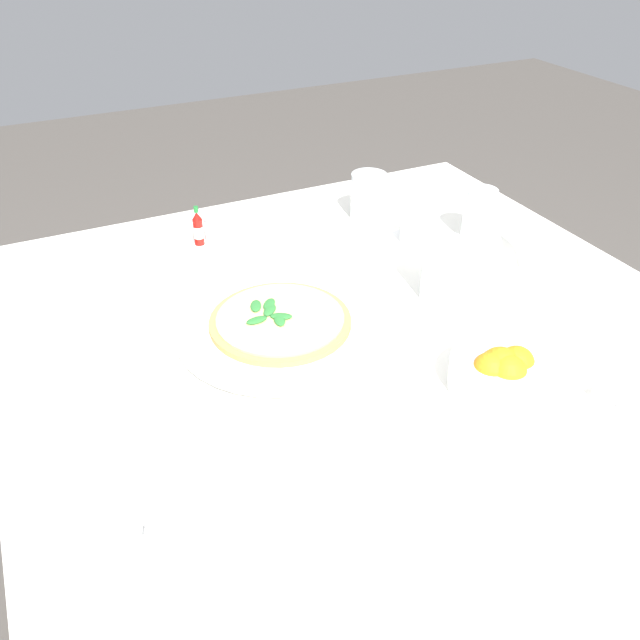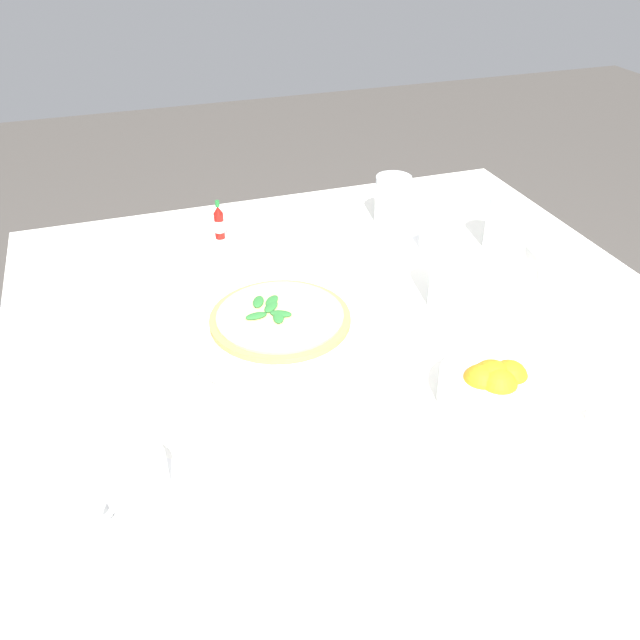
# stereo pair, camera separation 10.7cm
# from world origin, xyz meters

# --- Properties ---
(ground_plane) EXTENTS (8.00, 8.00, 0.00)m
(ground_plane) POSITION_xyz_m (0.00, 0.00, 0.00)
(ground_plane) COLOR #4C4742
(dining_table) EXTENTS (1.14, 1.14, 0.75)m
(dining_table) POSITION_xyz_m (0.00, 0.00, 0.62)
(dining_table) COLOR white
(dining_table) RESTS_ON ground_plane
(pizza_plate) EXTENTS (0.34, 0.34, 0.02)m
(pizza_plate) POSITION_xyz_m (0.12, -0.04, 0.76)
(pizza_plate) COLOR white
(pizza_plate) RESTS_ON dining_table
(pizza) EXTENTS (0.23, 0.23, 0.02)m
(pizza) POSITION_xyz_m (0.12, -0.04, 0.77)
(pizza) COLOR tan
(pizza) RESTS_ON pizza_plate
(coffee_cup_far_right) EXTENTS (0.13, 0.13, 0.07)m
(coffee_cup_far_right) POSITION_xyz_m (0.38, 0.25, 0.78)
(coffee_cup_far_right) COLOR white
(coffee_cup_far_right) RESTS_ON dining_table
(coffee_cup_near_right) EXTENTS (0.13, 0.13, 0.06)m
(coffee_cup_near_right) POSITION_xyz_m (-0.25, -0.21, 0.78)
(coffee_cup_near_right) COLOR white
(coffee_cup_near_right) RESTS_ON dining_table
(water_glass_left_edge) EXTENTS (0.07, 0.07, 0.12)m
(water_glass_left_edge) POSITION_xyz_m (-0.17, -0.02, 0.80)
(water_glass_left_edge) COLOR white
(water_glass_left_edge) RESTS_ON dining_table
(water_glass_far_left) EXTENTS (0.06, 0.06, 0.11)m
(water_glass_far_left) POSITION_xyz_m (-0.37, -0.18, 0.80)
(water_glass_far_left) COLOR white
(water_glass_far_left) RESTS_ON dining_table
(water_glass_right_edge) EXTENTS (0.08, 0.08, 0.10)m
(water_glass_right_edge) POSITION_xyz_m (-0.22, -0.36, 0.80)
(water_glass_right_edge) COLOR white
(water_glass_right_edge) RESTS_ON dining_table
(citrus_bowl) EXTENTS (0.15, 0.15, 0.07)m
(citrus_bowl) POSITION_xyz_m (-0.11, 0.23, 0.78)
(citrus_bowl) COLOR white
(citrus_bowl) RESTS_ON dining_table
(hot_sauce_bottle) EXTENTS (0.02, 0.02, 0.08)m
(hot_sauce_bottle) POSITION_xyz_m (0.15, -0.40, 0.78)
(hot_sauce_bottle) COLOR #B7140F
(hot_sauce_bottle) RESTS_ON dining_table
(salt_shaker) EXTENTS (0.03, 0.03, 0.06)m
(salt_shaker) POSITION_xyz_m (0.18, -0.39, 0.77)
(salt_shaker) COLOR white
(salt_shaker) RESTS_ON dining_table
(pepper_shaker) EXTENTS (0.03, 0.03, 0.06)m
(pepper_shaker) POSITION_xyz_m (0.12, -0.41, 0.77)
(pepper_shaker) COLOR white
(pepper_shaker) RESTS_ON dining_table
(menu_card) EXTENTS (0.05, 0.08, 0.06)m
(menu_card) POSITION_xyz_m (-0.40, -0.07, 0.78)
(menu_card) COLOR white
(menu_card) RESTS_ON dining_table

